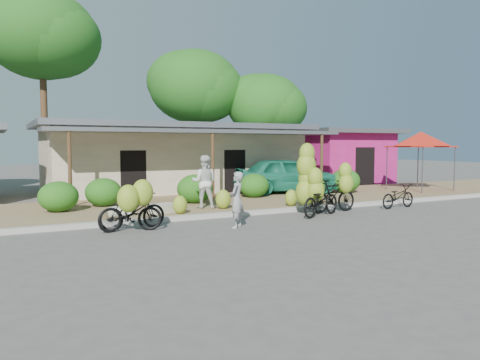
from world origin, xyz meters
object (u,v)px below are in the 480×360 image
object	(u,v)px
tree_far_center	(38,34)
red_canopy	(421,139)
tree_center_right	(191,85)
bike_right	(335,193)
teal_van	(287,175)
bike_far_left	(133,209)
bystander	(204,182)
bike_far_right	(398,196)
tree_near_right	(261,103)
bike_center	(315,189)
sack_far	(122,212)
sack_near	(163,208)
bike_left	(130,210)
vendor	(237,200)

from	to	relation	value
tree_far_center	red_canopy	distance (m)	20.63
tree_center_right	bike_right	distance (m)	16.46
teal_van	bike_far_left	bearing A→B (deg)	136.64
red_canopy	bystander	distance (m)	12.18
bike_far_right	tree_near_right	bearing A→B (deg)	-14.46
red_canopy	bike_center	bearing A→B (deg)	-157.81
bystander	sack_far	bearing A→B (deg)	40.26
tree_center_right	sack_near	world-z (taller)	tree_center_right
tree_center_right	bike_left	distance (m)	18.56
bike_far_right	sack_far	xyz separation A→B (m)	(-9.67, 2.01, -0.18)
tree_near_right	bystander	world-z (taller)	tree_near_right
bike_center	sack_near	xyz separation A→B (m)	(-4.51, 2.12, -0.61)
bike_right	bike_far_right	world-z (taller)	bike_right
tree_near_right	vendor	bearing A→B (deg)	-122.63
bike_left	bystander	distance (m)	4.24
sack_near	teal_van	size ratio (longest dim) A/B	0.18
tree_near_right	red_canopy	xyz separation A→B (m)	(3.20, -9.95, -2.39)
sack_far	vendor	distance (m)	3.87
tree_near_right	sack_near	world-z (taller)	tree_near_right
tree_far_center	bike_left	world-z (taller)	tree_far_center
vendor	bike_far_right	bearing A→B (deg)	143.61
tree_center_right	tree_near_right	world-z (taller)	tree_center_right
tree_far_center	red_canopy	xyz separation A→B (m)	(16.20, -11.45, -5.66)
bike_right	vendor	world-z (taller)	bike_right
tree_far_center	red_canopy	size ratio (longest dim) A/B	3.01
tree_far_center	bike_far_left	xyz separation A→B (m)	(1.01, -15.08, -7.69)
bike_far_right	vendor	world-z (taller)	vendor
teal_van	sack_near	bearing A→B (deg)	130.21
bike_far_left	bystander	size ratio (longest dim) A/B	1.11
vendor	bike_center	bearing A→B (deg)	150.84
sack_far	tree_far_center	bearing A→B (deg)	95.11
vendor	sack_near	bearing A→B (deg)	-111.78
bike_far_left	bike_left	distance (m)	0.21
tree_center_right	bike_far_left	size ratio (longest dim) A/B	4.09
tree_far_center	sack_far	xyz separation A→B (m)	(1.18, -13.15, -8.01)
vendor	tree_center_right	bearing A→B (deg)	-151.24
tree_near_right	bike_right	xyz separation A→B (m)	(-4.96, -13.50, -4.32)
bike_center	bike_far_right	size ratio (longest dim) A/B	1.39
bike_center	sack_near	world-z (taller)	bike_center
vendor	teal_van	world-z (taller)	teal_van
vendor	tree_far_center	bearing A→B (deg)	-120.49
bike_left	bike_center	xyz separation A→B (m)	(6.14, 0.05, 0.29)
bike_left	sack_near	bearing A→B (deg)	-17.96
red_canopy	bike_center	distance (m)	10.07
tree_center_right	bike_far_left	xyz separation A→B (m)	(-7.99, -15.58, -5.56)
tree_far_center	tree_near_right	bearing A→B (deg)	-6.58
vendor	bystander	size ratio (longest dim) A/B	0.86
tree_far_center	bike_left	xyz separation A→B (m)	(0.88, -15.24, -7.68)
bike_far_left	sack_far	distance (m)	1.96
tree_center_right	bystander	xyz separation A→B (m)	(-4.82, -13.11, -5.10)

